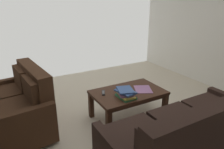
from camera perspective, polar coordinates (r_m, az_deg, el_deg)
name	(u,v)px	position (r m, az deg, el deg)	size (l,w,h in m)	color
ground_plane	(128,123)	(3.28, 4.30, -13.08)	(4.80, 5.05, 0.01)	beige
sofa_main	(191,135)	(2.56, 20.72, -15.20)	(1.96, 0.85, 0.88)	black
loveseat_near	(15,107)	(3.20, -24.98, -8.15)	(1.01, 1.35, 0.91)	black
coffee_table	(128,95)	(3.23, 4.44, -5.71)	(1.09, 0.68, 0.45)	#3D2316
book_stack	(126,93)	(2.99, 3.74, -5.21)	(0.28, 0.33, 0.12)	#337F51
tv_remote	(103,93)	(3.13, -2.38, -5.01)	(0.11, 0.16, 0.02)	black
loose_magazine	(143,89)	(3.29, 8.48, -4.02)	(0.25, 0.30, 0.01)	#996699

